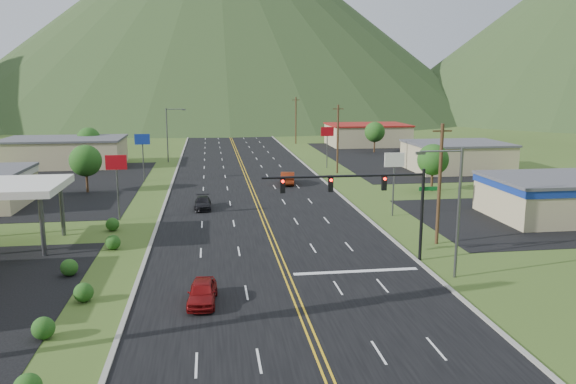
{
  "coord_description": "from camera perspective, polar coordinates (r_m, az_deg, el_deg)",
  "views": [
    {
      "loc": [
        -5.1,
        -25.0,
        13.33
      ],
      "look_at": [
        1.12,
        19.2,
        4.5
      ],
      "focal_mm": 35.0,
      "sensor_mm": 36.0,
      "label": 1
    }
  ],
  "objects": [
    {
      "name": "traffic_signal",
      "position": [
        41.46,
        8.37,
        -0.06
      ],
      "size": [
        13.1,
        0.43,
        7.0
      ],
      "color": "black",
      "rests_on": "ground"
    },
    {
      "name": "tree_east_b",
      "position": [
        108.0,
        8.8,
        6.04
      ],
      "size": [
        3.84,
        3.84,
        5.82
      ],
      "color": "#382314",
      "rests_on": "ground"
    },
    {
      "name": "mountain_n",
      "position": [
        246.78,
        -7.12,
        17.9
      ],
      "size": [
        220.0,
        220.0,
        85.0
      ],
      "primitive_type": "cone",
      "color": "#1E2F15",
      "rests_on": "ground"
    },
    {
      "name": "pole_sign_west_b",
      "position": [
        77.95,
        -14.57,
        4.74
      ],
      "size": [
        2.0,
        0.18,
        6.4
      ],
      "color": "#59595E",
      "rests_on": "ground"
    },
    {
      "name": "car_dark_mid",
      "position": [
        60.11,
        -8.64,
        -1.15
      ],
      "size": [
        1.73,
        4.25,
        1.23
      ],
      "primitive_type": "imported",
      "rotation": [
        0.0,
        0.0,
        -0.0
      ],
      "color": "black",
      "rests_on": "ground"
    },
    {
      "name": "ground",
      "position": [
        28.79,
        3.25,
        -16.42
      ],
      "size": [
        500.0,
        500.0,
        0.0
      ],
      "primitive_type": "plane",
      "color": "#38501C",
      "rests_on": "ground"
    },
    {
      "name": "tree_west_a",
      "position": [
        72.19,
        -19.88,
        3.01
      ],
      "size": [
        3.84,
        3.84,
        5.82
      ],
      "color": "#382314",
      "rests_on": "ground"
    },
    {
      "name": "building_east_near",
      "position": [
        62.08,
        26.59,
        -0.27
      ],
      "size": [
        15.4,
        10.4,
        4.1
      ],
      "color": "tan",
      "rests_on": "ground"
    },
    {
      "name": "streetlight_west",
      "position": [
        95.57,
        -12.0,
        6.06
      ],
      "size": [
        3.28,
        0.25,
        9.0
      ],
      "color": "#59595E",
      "rests_on": "ground"
    },
    {
      "name": "pole_sign_east_a",
      "position": [
        56.61,
        10.74,
        2.59
      ],
      "size": [
        2.0,
        0.18,
        6.4
      ],
      "color": "#59595E",
      "rests_on": "ground"
    },
    {
      "name": "utility_pole_d",
      "position": [
        161.28,
        -1.39,
        8.27
      ],
      "size": [
        1.6,
        0.28,
        10.0
      ],
      "color": "#382314",
      "rests_on": "ground"
    },
    {
      "name": "road",
      "position": [
        28.79,
        3.25,
        -16.42
      ],
      "size": [
        20.0,
        460.0,
        0.04
      ],
      "primitive_type": "cube",
      "color": "black",
      "rests_on": "ground"
    },
    {
      "name": "building_west_far",
      "position": [
        96.41,
        -21.74,
        3.8
      ],
      "size": [
        18.4,
        11.4,
        4.5
      ],
      "color": "tan",
      "rests_on": "ground"
    },
    {
      "name": "pole_sign_east_b",
      "position": [
        87.3,
        4.01,
        5.72
      ],
      "size": [
        2.0,
        0.18,
        6.4
      ],
      "color": "#59595E",
      "rests_on": "ground"
    },
    {
      "name": "curb_east",
      "position": [
        32.17,
        21.86,
        -14.14
      ],
      "size": [
        0.3,
        460.0,
        0.14
      ],
      "primitive_type": "cube",
      "color": "gray",
      "rests_on": "ground"
    },
    {
      "name": "tree_east_a",
      "position": [
        71.05,
        14.51,
        3.2
      ],
      "size": [
        3.84,
        3.84,
        5.82
      ],
      "color": "#382314",
      "rests_on": "ground"
    },
    {
      "name": "utility_pole_a",
      "position": [
        47.56,
        15.14,
        0.86
      ],
      "size": [
        1.6,
        0.28,
        10.0
      ],
      "color": "#382314",
      "rests_on": "ground"
    },
    {
      "name": "tree_west_b",
      "position": [
        99.47,
        -19.59,
        5.1
      ],
      "size": [
        3.84,
        3.84,
        5.82
      ],
      "color": "#382314",
      "rests_on": "ground"
    },
    {
      "name": "car_red_near",
      "position": [
        34.98,
        -8.69,
        -10.1
      ],
      "size": [
        1.97,
        4.26,
        1.41
      ],
      "primitive_type": "imported",
      "rotation": [
        0.0,
        0.0,
        -0.07
      ],
      "color": "maroon",
      "rests_on": "ground"
    },
    {
      "name": "building_east_mid",
      "position": [
        88.89,
        16.76,
        3.5
      ],
      "size": [
        14.4,
        11.4,
        4.3
      ],
      "color": "tan",
      "rests_on": "ground"
    },
    {
      "name": "car_red_far",
      "position": [
        73.7,
        -0.04,
        1.42
      ],
      "size": [
        2.49,
        5.2,
        1.64
      ],
      "primitive_type": "imported",
      "rotation": [
        0.0,
        0.0,
        2.99
      ],
      "color": "maroon",
      "rests_on": "ground"
    },
    {
      "name": "curb_west",
      "position": [
        28.78,
        -17.96,
        -16.99
      ],
      "size": [
        0.3,
        460.0,
        0.14
      ],
      "primitive_type": "cube",
      "color": "gray",
      "rests_on": "ground"
    },
    {
      "name": "pole_sign_west_a",
      "position": [
        56.33,
        -17.03,
        2.25
      ],
      "size": [
        2.0,
        0.18,
        6.4
      ],
      "color": "#59595E",
      "rests_on": "ground"
    },
    {
      "name": "utility_pole_c",
      "position": [
        121.71,
        0.8,
        7.32
      ],
      "size": [
        1.6,
        0.28,
        10.0
      ],
      "color": "#382314",
      "rests_on": "ground"
    },
    {
      "name": "utility_pole_b",
      "position": [
        82.54,
        5.07,
        5.44
      ],
      "size": [
        1.6,
        0.28,
        10.0
      ],
      "color": "#382314",
      "rests_on": "ground"
    },
    {
      "name": "building_east_far",
      "position": [
        120.18,
        8.05,
        5.8
      ],
      "size": [
        16.4,
        12.4,
        4.5
      ],
      "color": "tan",
      "rests_on": "ground"
    },
    {
      "name": "streetlight_east",
      "position": [
        39.45,
        16.56,
        -1.2
      ],
      "size": [
        3.28,
        0.25,
        9.0
      ],
      "color": "#59595E",
      "rests_on": "ground"
    }
  ]
}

